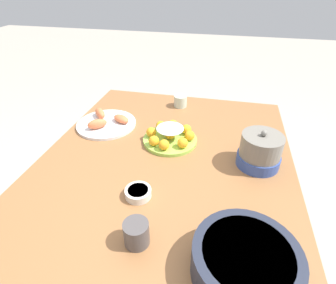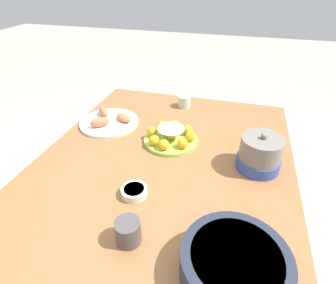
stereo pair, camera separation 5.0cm
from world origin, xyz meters
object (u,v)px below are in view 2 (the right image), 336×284
at_px(cake_plate, 171,136).
at_px(cup_near, 184,101).
at_px(serving_bowl, 234,265).
at_px(warming_pot, 260,154).
at_px(cup_far, 128,232).
at_px(dining_table, 165,173).
at_px(seafood_platter, 109,121).
at_px(sauce_bowl, 134,191).

distance_m(cake_plate, cup_near, 0.38).
relative_size(serving_bowl, warming_pot, 1.62).
relative_size(cup_near, warming_pot, 0.43).
bearing_deg(cake_plate, warming_pot, 77.08).
bearing_deg(serving_bowl, cup_far, -95.25).
bearing_deg(warming_pot, cake_plate, -102.92).
relative_size(dining_table, seafood_platter, 4.32).
bearing_deg(sauce_bowl, cup_far, 17.03).
height_order(dining_table, serving_bowl, serving_bowl).
bearing_deg(cup_near, cup_far, 2.50).
xyz_separation_m(cup_near, warming_pot, (0.47, 0.41, 0.04)).
xyz_separation_m(cake_plate, sauce_bowl, (0.37, -0.04, -0.01)).
bearing_deg(cup_near, cake_plate, 3.14).
distance_m(sauce_bowl, cup_near, 0.75).
height_order(dining_table, cake_plate, cake_plate).
bearing_deg(serving_bowl, warming_pot, 172.55).
distance_m(cake_plate, seafood_platter, 0.36).
bearing_deg(dining_table, serving_bowl, 35.15).
bearing_deg(sauce_bowl, warming_pot, 123.40).
bearing_deg(sauce_bowl, cake_plate, 174.48).
relative_size(cake_plate, sauce_bowl, 2.66).
relative_size(cake_plate, warming_pot, 1.45).
distance_m(cake_plate, cup_far, 0.55).
bearing_deg(warming_pot, cup_near, -138.82).
distance_m(sauce_bowl, seafood_platter, 0.55).
bearing_deg(cake_plate, dining_table, 4.33).
bearing_deg(seafood_platter, cup_near, 132.14).
bearing_deg(serving_bowl, cake_plate, -150.66).
relative_size(cake_plate, cup_far, 3.17).
height_order(cup_far, warming_pot, warming_pot).
relative_size(dining_table, cup_far, 16.46).
xyz_separation_m(cake_plate, seafood_platter, (-0.08, -0.35, -0.01)).
distance_m(cake_plate, serving_bowl, 0.66).
bearing_deg(cup_near, seafood_platter, -47.86).
bearing_deg(seafood_platter, dining_table, 60.25).
xyz_separation_m(dining_table, cup_far, (0.42, 0.01, 0.12)).
xyz_separation_m(sauce_bowl, warming_pot, (-0.28, 0.42, 0.05)).
height_order(serving_bowl, cup_far, serving_bowl).
xyz_separation_m(serving_bowl, warming_pot, (-0.49, 0.06, 0.02)).
xyz_separation_m(cake_plate, warming_pot, (0.09, 0.39, 0.04)).
distance_m(dining_table, cake_plate, 0.17).
bearing_deg(serving_bowl, sauce_bowl, -120.09).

